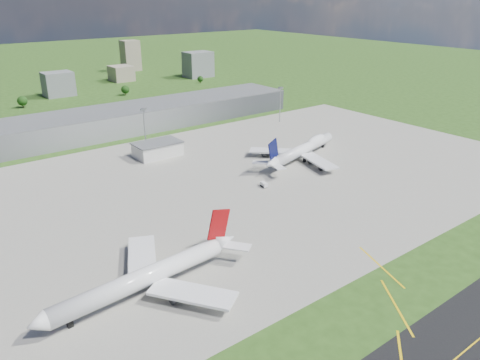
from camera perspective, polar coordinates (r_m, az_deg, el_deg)
ground at (r=320.67m, az=-15.78°, el=4.78°), size 1400.00×1400.00×0.00m
apron at (r=232.51m, az=-2.97°, el=-0.87°), size 360.00×190.00×0.08m
terminal at (r=332.23m, az=-16.92°, el=6.59°), size 300.00×42.00×15.00m
ops_building at (r=279.69m, az=-10.02°, el=3.67°), size 26.00×16.00×8.00m
mast_center at (r=288.78m, az=-11.61°, el=6.97°), size 3.50×2.00×25.90m
mast_east at (r=349.36m, az=4.94°, el=9.90°), size 3.50×2.00×25.90m
airliner_red_twin at (r=155.69m, az=-10.99°, el=-11.44°), size 74.38×57.79×20.40m
airliner_blue_quad at (r=274.47m, az=7.73°, el=3.76°), size 72.76×55.99×19.32m
tug_yellow at (r=164.76m, az=-9.79°, el=-11.18°), size 3.98×3.30×1.74m
van_white_near at (r=232.36m, az=2.93°, el=-0.58°), size 2.86×4.87×2.36m
van_white_far at (r=281.46m, az=8.48°, el=3.26°), size 4.53×3.23×2.18m
bldg_c at (r=472.54m, az=-21.28°, el=10.84°), size 26.00×20.00×22.00m
bldg_ce at (r=537.09m, az=-14.27°, el=12.49°), size 22.00×24.00×16.00m
bldg_e at (r=547.09m, az=-5.14°, el=13.85°), size 30.00×22.00×28.00m
bldg_tall_e at (r=606.18m, az=-13.21°, el=14.55°), size 20.00×18.00×36.00m
tree_c at (r=435.14m, az=-25.02°, el=8.74°), size 8.10×8.10×9.90m
tree_e at (r=457.92m, az=-13.81°, el=10.67°), size 7.65×7.65×9.35m
tree_far_e at (r=508.75m, az=-4.86°, el=12.17°), size 6.30×6.30×7.70m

